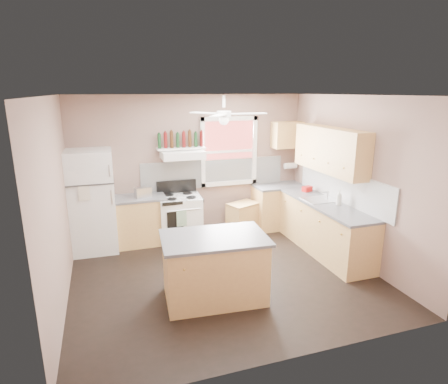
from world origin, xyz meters
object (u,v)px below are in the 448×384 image
object	(u,v)px
refrigerator	(92,201)
toaster	(143,192)
cart	(243,217)
stove	(181,218)
island	(214,269)

from	to	relation	value
refrigerator	toaster	world-z (taller)	refrigerator
refrigerator	cart	xyz separation A→B (m)	(2.82, -0.01, -0.60)
stove	island	xyz separation A→B (m)	(0.01, -2.19, 0.00)
refrigerator	stove	size ratio (longest dim) A/B	2.09
toaster	cart	distance (m)	2.07
toaster	stove	xyz separation A→B (m)	(0.67, -0.02, -0.56)
refrigerator	stove	world-z (taller)	refrigerator
island	toaster	bearing A→B (deg)	111.54
island	refrigerator	bearing A→B (deg)	129.35
cart	island	bearing A→B (deg)	-142.33
toaster	island	distance (m)	2.38
refrigerator	cart	distance (m)	2.89
toaster	island	bearing A→B (deg)	-88.06
stove	cart	xyz separation A→B (m)	(1.28, 0.03, -0.13)
refrigerator	cart	world-z (taller)	refrigerator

